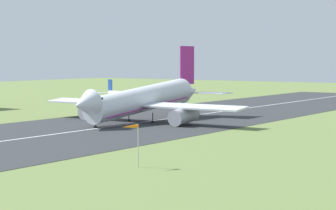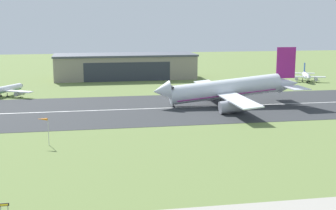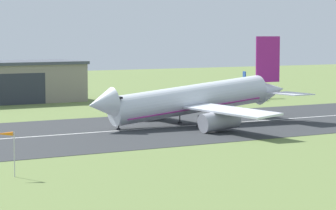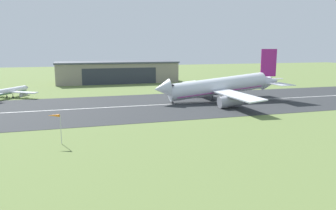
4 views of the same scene
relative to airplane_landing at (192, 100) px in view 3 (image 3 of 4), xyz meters
name	(u,v)px [view 3 (image 3 of 4)]	position (x,y,z in m)	size (l,w,h in m)	color
ground_plane	(237,184)	(-32.44, -61.87, -5.53)	(631.33, 631.33, 0.00)	olive
runway_strip	(59,135)	(-32.44, -1.13, -5.50)	(391.33, 53.01, 0.06)	#2B2D30
runway_centreline	(59,135)	(-32.44, -1.13, -5.46)	(352.20, 0.70, 0.01)	silver
airplane_landing	(192,100)	(0.00, 0.00, 0.00)	(52.16, 59.23, 19.72)	silver
airplane_parked_centre	(251,90)	(55.50, 51.77, -2.74)	(17.32, 18.37, 8.28)	silver
windsock_pole	(5,136)	(-57.71, -40.93, 0.32)	(2.73, 1.51, 6.50)	#B7B7BC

